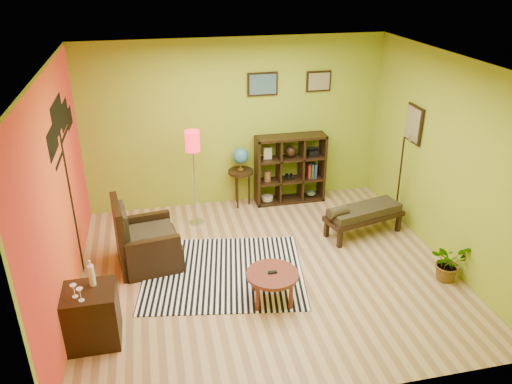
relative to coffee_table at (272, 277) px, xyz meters
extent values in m
plane|color=tan|center=(0.08, 0.64, -0.34)|extent=(5.00, 5.00, 0.00)
cube|color=#92A924|center=(0.08, 2.89, 1.06)|extent=(5.00, 0.04, 2.80)
cube|color=#92A924|center=(0.08, -1.61, 1.06)|extent=(5.00, 0.04, 2.80)
cube|color=#92A924|center=(-2.42, 0.64, 1.06)|extent=(0.04, 4.50, 2.80)
cube|color=#92A924|center=(2.58, 0.64, 1.06)|extent=(0.04, 4.50, 2.80)
cube|color=white|center=(0.08, 0.64, 2.46)|extent=(5.00, 4.50, 0.04)
cube|color=#E04718|center=(-2.40, 0.64, 1.06)|extent=(0.01, 4.45, 2.75)
cube|color=black|center=(-2.38, 1.19, 0.71)|extent=(0.01, 0.14, 2.10)
cube|color=black|center=(-2.38, 0.69, 1.71)|extent=(0.01, 0.65, 0.32)
cube|color=black|center=(-2.38, 1.24, 1.84)|extent=(0.01, 0.85, 0.40)
cube|color=black|center=(-2.38, 1.74, 1.71)|extent=(0.01, 0.70, 0.32)
cube|color=black|center=(-2.38, 2.09, 1.56)|extent=(0.01, 0.50, 0.26)
cube|color=black|center=(0.53, 2.86, 1.71)|extent=(0.50, 0.03, 0.38)
cube|color=#486E6E|center=(0.53, 2.83, 1.71)|extent=(0.44, 0.01, 0.32)
cube|color=black|center=(1.48, 2.86, 1.71)|extent=(0.42, 0.03, 0.34)
cube|color=#9C905E|center=(1.48, 2.83, 1.71)|extent=(0.36, 0.01, 0.28)
cube|color=black|center=(2.55, 1.54, 1.31)|extent=(0.03, 0.44, 0.56)
cube|color=#9C905E|center=(2.53, 1.54, 1.31)|extent=(0.01, 0.38, 0.50)
cylinder|color=black|center=(2.43, 1.54, 0.44)|extent=(0.23, 0.34, 1.46)
cone|color=silver|center=(2.43, 1.39, 1.18)|extent=(0.08, 0.09, 0.16)
cube|color=white|center=(-0.51, 0.71, -0.34)|extent=(2.42, 2.11, 0.01)
cylinder|color=maroon|center=(0.00, 0.00, 0.03)|extent=(0.65, 0.65, 0.05)
cylinder|color=maroon|center=(0.23, 0.18, -0.17)|extent=(0.05, 0.05, 0.35)
cylinder|color=maroon|center=(-0.18, 0.23, -0.17)|extent=(0.05, 0.05, 0.35)
cylinder|color=maroon|center=(0.18, -0.23, -0.17)|extent=(0.05, 0.05, 0.35)
cylinder|color=maroon|center=(-0.23, -0.18, -0.17)|extent=(0.05, 0.05, 0.35)
cube|color=black|center=(0.00, 0.00, 0.07)|extent=(0.11, 0.05, 0.02)
cube|color=black|center=(-1.46, 1.17, -0.16)|extent=(0.90, 0.88, 0.36)
cube|color=black|center=(-1.84, 1.12, 0.16)|extent=(0.19, 0.79, 1.00)
cube|color=black|center=(-1.41, 0.81, -0.05)|extent=(0.73, 0.19, 0.58)
cube|color=black|center=(-1.51, 1.54, -0.05)|extent=(0.73, 0.19, 0.58)
cube|color=#FBDA7B|center=(-1.43, 1.18, 0.08)|extent=(0.71, 0.70, 0.13)
cube|color=#FBDA7B|center=(-1.76, 1.13, 0.34)|extent=(0.16, 0.59, 0.45)
cube|color=black|center=(-2.12, -0.28, -0.01)|extent=(0.57, 0.52, 0.67)
cylinder|color=white|center=(-2.07, -0.18, 0.45)|extent=(0.07, 0.07, 0.25)
cylinder|color=white|center=(-2.07, -0.18, 0.61)|extent=(0.02, 0.02, 0.07)
cylinder|color=white|center=(-2.24, -0.36, 0.33)|extent=(0.06, 0.06, 0.01)
cylinder|color=white|center=(-2.24, -0.36, 0.38)|extent=(0.01, 0.01, 0.09)
cone|color=white|center=(-2.24, -0.36, 0.45)|extent=(0.07, 0.07, 0.06)
cylinder|color=white|center=(-2.17, -0.44, 0.33)|extent=(0.06, 0.06, 0.01)
cylinder|color=white|center=(-2.17, -0.44, 0.38)|extent=(0.01, 0.01, 0.09)
cone|color=white|center=(-2.17, -0.44, 0.45)|extent=(0.07, 0.07, 0.06)
cylinder|color=silver|center=(-0.70, 2.19, -0.33)|extent=(0.24, 0.24, 0.03)
cylinder|color=silver|center=(-0.70, 2.19, 0.38)|extent=(0.02, 0.02, 1.45)
cylinder|color=red|center=(-0.70, 2.19, 1.06)|extent=(0.23, 0.23, 0.32)
cylinder|color=black|center=(0.12, 2.68, 0.28)|extent=(0.43, 0.43, 0.04)
cylinder|color=black|center=(0.26, 2.67, -0.04)|extent=(0.03, 0.03, 0.60)
cylinder|color=black|center=(0.06, 2.81, -0.04)|extent=(0.03, 0.03, 0.60)
cylinder|color=black|center=(0.04, 2.57, -0.04)|extent=(0.03, 0.03, 0.60)
cylinder|color=gold|center=(0.12, 2.68, 0.32)|extent=(0.11, 0.11, 0.02)
cylinder|color=gold|center=(0.12, 2.68, 0.39)|extent=(0.02, 0.02, 0.11)
sphere|color=#1D4FAB|center=(0.12, 2.68, 0.57)|extent=(0.27, 0.27, 0.27)
cube|color=black|center=(0.40, 2.67, 0.26)|extent=(0.04, 0.35, 1.20)
cube|color=black|center=(1.56, 2.67, 0.26)|extent=(0.04, 0.35, 1.20)
cube|color=black|center=(0.98, 2.67, -0.32)|extent=(1.20, 0.35, 0.04)
cube|color=black|center=(0.98, 2.67, 0.84)|extent=(1.20, 0.35, 0.04)
cube|color=black|center=(0.78, 2.67, 0.26)|extent=(0.03, 0.33, 1.12)
cube|color=black|center=(1.18, 2.67, 0.26)|extent=(0.03, 0.33, 1.12)
cube|color=black|center=(0.98, 2.67, 0.06)|extent=(1.12, 0.33, 0.03)
cube|color=black|center=(0.98, 2.67, 0.46)|extent=(1.12, 0.33, 0.03)
cylinder|color=#BDAE89|center=(0.58, 2.67, -0.25)|extent=(0.20, 0.20, 0.07)
sphere|color=black|center=(0.98, 2.67, 0.59)|extent=(0.20, 0.20, 0.20)
cube|color=black|center=(1.38, 2.67, 0.53)|extent=(0.18, 0.15, 0.10)
cylinder|color=black|center=(0.94, 2.67, 0.13)|extent=(0.06, 0.12, 0.06)
cylinder|color=black|center=(1.02, 2.67, 0.13)|extent=(0.06, 0.12, 0.06)
ellipsoid|color=#384C26|center=(1.38, 2.67, -0.24)|extent=(0.18, 0.18, 0.09)
cylinder|color=brown|center=(0.58, 2.67, 0.16)|extent=(0.12, 0.12, 0.18)
cube|color=#BDAE89|center=(0.58, 2.67, 0.58)|extent=(0.14, 0.03, 0.20)
cube|color=maroon|center=(1.31, 2.67, 0.20)|extent=(0.04, 0.18, 0.26)
cube|color=#1E4C1E|center=(1.37, 2.67, 0.20)|extent=(0.04, 0.18, 0.26)
cube|color=navy|center=(1.42, 2.67, 0.20)|extent=(0.04, 0.18, 0.26)
cube|color=black|center=(1.77, 1.29, -0.03)|extent=(1.31, 0.72, 0.07)
cube|color=#FBDA7B|center=(1.77, 1.29, 0.06)|extent=(1.21, 0.65, 0.12)
cylinder|color=#FBDA7B|center=(1.30, 1.18, 0.15)|extent=(0.34, 0.23, 0.16)
cube|color=black|center=(2.27, 1.59, -0.21)|extent=(0.07, 0.07, 0.27)
cube|color=black|center=(1.20, 1.34, -0.21)|extent=(0.07, 0.07, 0.27)
cube|color=black|center=(2.35, 1.25, -0.21)|extent=(0.07, 0.07, 0.27)
cube|color=black|center=(1.28, 0.99, -0.21)|extent=(0.07, 0.07, 0.27)
imported|color=#26661E|center=(2.38, -0.06, -0.14)|extent=(0.60, 0.64, 0.41)
camera|label=1|loc=(-1.30, -4.94, 3.58)|focal=35.00mm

